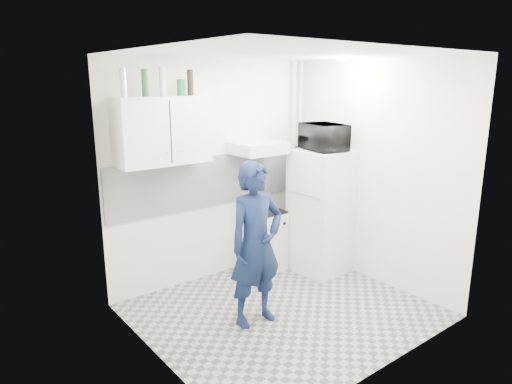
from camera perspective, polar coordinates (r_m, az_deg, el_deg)
floor at (r=4.97m, az=3.41°, el=-14.60°), size 2.80×2.80×0.00m
ceiling at (r=4.37m, az=3.91°, el=16.93°), size 2.80×2.80×0.00m
wall_back at (r=5.47m, az=-5.11°, el=2.58°), size 2.80×0.00×2.80m
wall_left at (r=3.74m, az=-12.61°, el=-3.01°), size 0.00×2.60×2.60m
wall_right at (r=5.51m, az=14.60°, el=2.27°), size 0.00×2.60×2.60m
person at (r=4.44m, az=-0.00°, el=-6.55°), size 0.61×0.42×1.63m
stove at (r=5.82m, az=0.82°, el=-6.12°), size 0.47×0.47×0.75m
fridge at (r=5.75m, az=8.19°, el=-2.40°), size 0.67×0.67×1.54m
stove_top at (r=5.70m, az=0.83°, el=-2.44°), size 0.45×0.45×0.03m
saucepan at (r=5.65m, az=0.56°, el=-1.85°), size 0.20×0.20×0.11m
microwave at (r=5.56m, az=8.52°, el=6.81°), size 0.65×0.51×0.32m
bottle_a at (r=4.68m, az=-16.24°, el=13.00°), size 0.06×0.06×0.27m
bottle_c at (r=4.76m, az=-13.72°, el=13.11°), size 0.06×0.06×0.27m
bottle_d at (r=4.85m, az=-11.61°, el=13.38°), size 0.07×0.07×0.29m
canister_b at (r=4.95m, az=-9.34°, el=12.78°), size 0.09×0.09×0.17m
bottle_e at (r=5.00m, az=-8.22°, el=13.39°), size 0.07×0.07×0.27m
upper_cabinet at (r=4.86m, az=-11.58°, el=7.52°), size 1.00×0.35×0.70m
range_hood at (r=5.48m, az=0.23°, el=5.53°), size 0.60×0.50×0.14m
backsplash at (r=5.47m, az=-5.00°, el=1.53°), size 2.74×0.03×0.60m
pipe_a at (r=6.20m, az=5.43°, el=3.92°), size 0.05×0.05×2.60m
pipe_b at (r=6.12m, az=4.62°, el=3.80°), size 0.04×0.04×2.60m
ceiling_spot_fixture at (r=5.22m, az=10.89°, el=15.89°), size 0.10×0.10×0.02m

